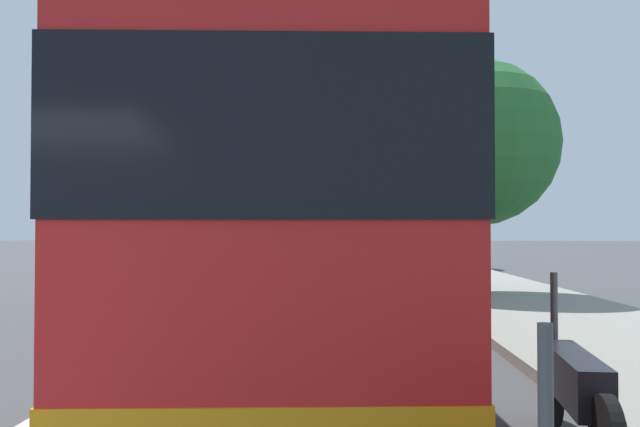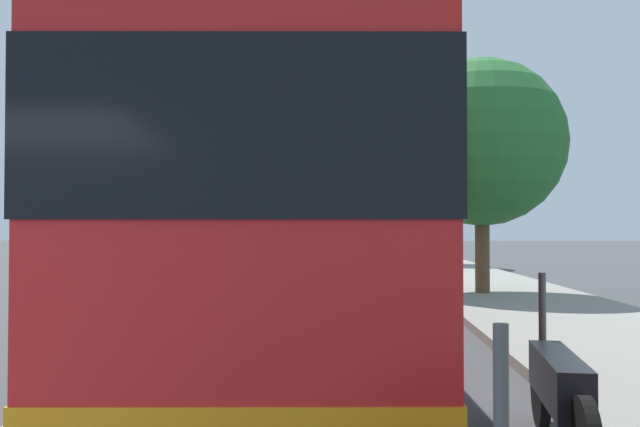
{
  "view_description": "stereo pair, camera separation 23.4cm",
  "coord_description": "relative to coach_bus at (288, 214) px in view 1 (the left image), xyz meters",
  "views": [
    {
      "loc": [
        -0.98,
        -2.6,
        1.61
      ],
      "look_at": [
        9.68,
        -2.28,
        1.87
      ],
      "focal_mm": 39.54,
      "sensor_mm": 36.0,
      "label": 1
    },
    {
      "loc": [
        -0.97,
        -2.83,
        1.61
      ],
      "look_at": [
        9.68,
        -2.28,
        1.87
      ],
      "focal_mm": 39.54,
      "sensor_mm": 36.0,
      "label": 2
    }
  ],
  "objects": [
    {
      "name": "motorcycle_far_end",
      "position": [
        -4.65,
        -2.39,
        -1.36
      ],
      "size": [
        2.38,
        0.38,
        1.28
      ],
      "rotation": [
        0.0,
        0.0,
        -0.11
      ],
      "color": "black",
      "rests_on": "ground"
    },
    {
      "name": "car_ahead_same_lane",
      "position": [
        20.46,
        -0.49,
        -1.18
      ],
      "size": [
        4.58,
        2.01,
        1.35
      ],
      "rotation": [
        0.0,
        0.0,
        0.06
      ],
      "color": "gray",
      "rests_on": "ground"
    },
    {
      "name": "roadside_tree_far_block",
      "position": [
        21.89,
        -4.62,
        2.39
      ],
      "size": [
        3.39,
        3.39,
        5.95
      ],
      "color": "brown",
      "rests_on": "ground"
    },
    {
      "name": "car_side_street",
      "position": [
        24.21,
        3.34,
        -1.15
      ],
      "size": [
        4.3,
        1.98,
        1.47
      ],
      "rotation": [
        0.0,
        0.0,
        3.18
      ],
      "color": "red",
      "rests_on": "ground"
    },
    {
      "name": "car_oncoming",
      "position": [
        47.69,
        0.2,
        -1.16
      ],
      "size": [
        4.12,
        2.04,
        1.41
      ],
      "rotation": [
        0.0,
        0.0,
        0.06
      ],
      "color": "gray",
      "rests_on": "ground"
    },
    {
      "name": "sidewalk_curb",
      "position": [
        1.26,
        -4.59,
        -1.77
      ],
      "size": [
        110.0,
        3.6,
        0.14
      ],
      "primitive_type": "cube",
      "color": "gray",
      "rests_on": "ground"
    },
    {
      "name": "roadside_tree_mid_block",
      "position": [
        7.22,
        -3.96,
        1.87
      ],
      "size": [
        4.0,
        4.0,
        5.72
      ],
      "color": "brown",
      "rests_on": "ground"
    },
    {
      "name": "coach_bus",
      "position": [
        0.0,
        0.0,
        0.0
      ],
      "size": [
        12.16,
        3.12,
        3.28
      ],
      "rotation": [
        0.0,
        0.0,
        0.06
      ],
      "color": "red",
      "rests_on": "ground"
    },
    {
      "name": "car_far_distant",
      "position": [
        38.83,
        3.63,
        -1.16
      ],
      "size": [
        4.41,
        2.02,
        1.43
      ],
      "rotation": [
        0.0,
        0.0,
        3.12
      ],
      "color": "gold",
      "rests_on": "ground"
    },
    {
      "name": "lane_divider_line",
      "position": [
        1.26,
        1.86,
        -1.84
      ],
      "size": [
        110.0,
        0.16,
        0.01
      ],
      "primitive_type": "cube",
      "color": "silver",
      "rests_on": "ground"
    }
  ]
}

